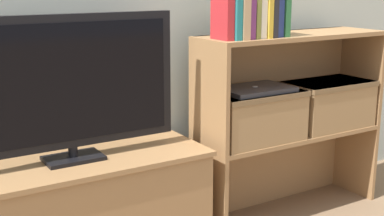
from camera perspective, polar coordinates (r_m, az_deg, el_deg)
name	(u,v)px	position (r m, az deg, el deg)	size (l,w,h in m)	color
tv_stand	(76,213)	(2.19, -12.23, -10.86)	(1.06, 0.41, 0.44)	olive
tv	(69,84)	(2.03, -12.94, 2.47)	(0.84, 0.14, 0.56)	black
bookshelf_lower_tier	(280,157)	(2.69, 9.38, -5.17)	(0.95, 0.29, 0.40)	olive
bookshelf_upper_tier	(283,69)	(2.58, 9.72, 4.12)	(0.95, 0.29, 0.47)	olive
book_crimson	(222,19)	(2.21, 3.26, 9.50)	(0.04, 0.12, 0.17)	#B22328
book_teal	(229,18)	(2.23, 3.99, 9.51)	(0.03, 0.15, 0.17)	#1E7075
book_tan	(236,14)	(2.25, 4.73, 9.93)	(0.04, 0.16, 0.20)	tan
book_plum	(243,12)	(2.27, 5.48, 10.18)	(0.03, 0.14, 0.22)	#6B2D66
book_olive	(249,8)	(2.29, 6.13, 10.55)	(0.02, 0.14, 0.25)	olive
book_ivory	(255,7)	(2.31, 6.75, 10.69)	(0.03, 0.13, 0.26)	silver
book_mustard	(260,8)	(2.33, 7.31, 10.49)	(0.02, 0.15, 0.24)	gold
book_charcoal	(266,9)	(2.35, 7.89, 10.45)	(0.03, 0.14, 0.24)	#232328
book_navy	(272,16)	(2.37, 8.51, 9.73)	(0.04, 0.12, 0.18)	navy
book_forest	(278,12)	(2.39, 9.20, 10.10)	(0.03, 0.14, 0.21)	#286638
storage_basket_left	(254,114)	(2.42, 6.66, -0.62)	(0.43, 0.26, 0.23)	#937047
storage_basket_right	(327,102)	(2.72, 14.23, 0.64)	(0.43, 0.26, 0.23)	#937047
laptop	(255,89)	(2.39, 6.73, 2.01)	(0.32, 0.22, 0.02)	#2D2D33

